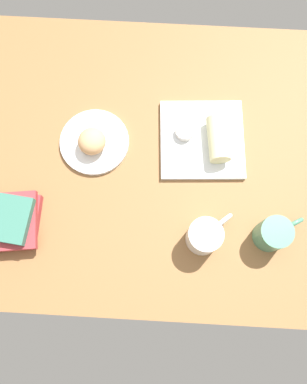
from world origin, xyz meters
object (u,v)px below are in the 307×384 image
scone_pastry (92,141)px  second_mug (205,236)px  square_plate (202,140)px  breakfast_wrap (218,139)px  sauce_cup (185,132)px  coffee_mug (274,233)px  round_plate (95,142)px

scone_pastry → second_mug: size_ratio=0.66×
square_plate → breakfast_wrap: 5.69cm
sauce_cup → coffee_mug: coffee_mug is taller
breakfast_wrap → coffee_mug: 29.85cm
round_plate → breakfast_wrap: 35.47cm
square_plate → second_mug: 28.82cm
round_plate → breakfast_wrap: size_ratio=1.56×
coffee_mug → round_plate: bearing=154.1°
scone_pastry → coffee_mug: coffee_mug is taller
sauce_cup → breakfast_wrap: (9.39, -2.41, 1.75)cm
sauce_cup → coffee_mug: size_ratio=0.42×
square_plate → second_mug: (1.10, -28.50, 4.13)cm
sauce_cup → breakfast_wrap: breakfast_wrap is taller
sauce_cup → coffee_mug: 37.34cm
square_plate → coffee_mug: (19.17, -26.88, 3.93)cm
square_plate → sauce_cup: size_ratio=4.54×
sauce_cup → second_mug: bearing=-78.1°
round_plate → breakfast_wrap: bearing=2.2°
round_plate → coffee_mug: coffee_mug is taller
round_plate → breakfast_wrap: breakfast_wrap is taller
square_plate → breakfast_wrap: breakfast_wrap is taller
square_plate → second_mug: bearing=-87.8°
second_mug → breakfast_wrap: bearing=83.6°
square_plate → sauce_cup: 5.73cm
scone_pastry → sauce_cup: 26.47cm
sauce_cup → breakfast_wrap: size_ratio=0.41×
sauce_cup → round_plate: bearing=-171.7°
square_plate → coffee_mug: bearing=-54.5°
round_plate → square_plate: (31.07, 2.45, 0.10)cm
round_plate → square_plate: bearing=4.5°
square_plate → coffee_mug: 33.24cm
second_mug → square_plate: bearing=92.2°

